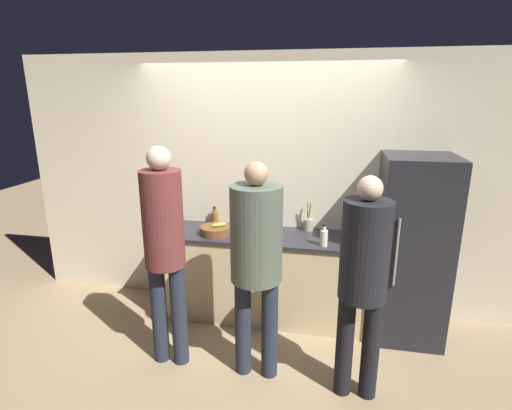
{
  "coord_description": "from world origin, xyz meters",
  "views": [
    {
      "loc": [
        0.68,
        -3.29,
        2.22
      ],
      "look_at": [
        0.0,
        0.14,
        1.23
      ],
      "focal_mm": 28.0,
      "sensor_mm": 36.0,
      "label": 1
    }
  ],
  "objects_px": {
    "refrigerator": "(412,249)",
    "fruit_bowl": "(216,230)",
    "person_right": "(363,272)",
    "bottle_amber": "(215,217)",
    "cup_white": "(178,228)",
    "person_center": "(256,251)",
    "person_left": "(164,242)",
    "utensil_crock": "(308,224)",
    "cup_blue": "(271,224)",
    "bottle_clear": "(324,237)"
  },
  "relations": [
    {
      "from": "refrigerator",
      "to": "fruit_bowl",
      "type": "distance_m",
      "value": 1.83
    },
    {
      "from": "refrigerator",
      "to": "person_right",
      "type": "bearing_deg",
      "value": -117.78
    },
    {
      "from": "fruit_bowl",
      "to": "bottle_amber",
      "type": "xyz_separation_m",
      "value": [
        -0.1,
        0.3,
        0.03
      ]
    },
    {
      "from": "person_right",
      "to": "cup_white",
      "type": "height_order",
      "value": "person_right"
    },
    {
      "from": "refrigerator",
      "to": "bottle_amber",
      "type": "xyz_separation_m",
      "value": [
        -1.93,
        0.25,
        0.1
      ]
    },
    {
      "from": "refrigerator",
      "to": "person_right",
      "type": "xyz_separation_m",
      "value": [
        -0.49,
        -0.93,
        0.15
      ]
    },
    {
      "from": "person_right",
      "to": "cup_white",
      "type": "bearing_deg",
      "value": 153.37
    },
    {
      "from": "person_right",
      "to": "fruit_bowl",
      "type": "relative_size",
      "value": 5.65
    },
    {
      "from": "fruit_bowl",
      "to": "bottle_amber",
      "type": "height_order",
      "value": "bottle_amber"
    },
    {
      "from": "person_center",
      "to": "person_right",
      "type": "relative_size",
      "value": 1.03
    },
    {
      "from": "person_left",
      "to": "cup_white",
      "type": "bearing_deg",
      "value": 104.37
    },
    {
      "from": "refrigerator",
      "to": "utensil_crock",
      "type": "xyz_separation_m",
      "value": [
        -0.95,
        0.25,
        0.1
      ]
    },
    {
      "from": "person_left",
      "to": "cup_blue",
      "type": "height_order",
      "value": "person_left"
    },
    {
      "from": "cup_blue",
      "to": "cup_white",
      "type": "bearing_deg",
      "value": -160.84
    },
    {
      "from": "person_left",
      "to": "bottle_clear",
      "type": "xyz_separation_m",
      "value": [
        1.23,
        0.67,
        -0.12
      ]
    },
    {
      "from": "person_left",
      "to": "utensil_crock",
      "type": "relative_size",
      "value": 6.4
    },
    {
      "from": "person_center",
      "to": "cup_blue",
      "type": "relative_size",
      "value": 19.1
    },
    {
      "from": "person_center",
      "to": "person_right",
      "type": "height_order",
      "value": "person_center"
    },
    {
      "from": "person_left",
      "to": "person_center",
      "type": "relative_size",
      "value": 1.05
    },
    {
      "from": "bottle_amber",
      "to": "bottle_clear",
      "type": "bearing_deg",
      "value": -19.54
    },
    {
      "from": "person_left",
      "to": "cup_white",
      "type": "relative_size",
      "value": 19.73
    },
    {
      "from": "refrigerator",
      "to": "bottle_clear",
      "type": "distance_m",
      "value": 0.81
    },
    {
      "from": "person_center",
      "to": "bottle_clear",
      "type": "bearing_deg",
      "value": 54.67
    },
    {
      "from": "refrigerator",
      "to": "person_center",
      "type": "distance_m",
      "value": 1.54
    },
    {
      "from": "fruit_bowl",
      "to": "utensil_crock",
      "type": "bearing_deg",
      "value": 18.79
    },
    {
      "from": "person_right",
      "to": "cup_blue",
      "type": "height_order",
      "value": "person_right"
    },
    {
      "from": "fruit_bowl",
      "to": "bottle_amber",
      "type": "distance_m",
      "value": 0.32
    },
    {
      "from": "bottle_amber",
      "to": "cup_blue",
      "type": "xyz_separation_m",
      "value": [
        0.6,
        -0.01,
        -0.03
      ]
    },
    {
      "from": "cup_white",
      "to": "bottle_clear",
      "type": "bearing_deg",
      "value": -3.74
    },
    {
      "from": "refrigerator",
      "to": "utensil_crock",
      "type": "bearing_deg",
      "value": 165.52
    },
    {
      "from": "person_left",
      "to": "person_center",
      "type": "distance_m",
      "value": 0.74
    },
    {
      "from": "refrigerator",
      "to": "person_center",
      "type": "height_order",
      "value": "person_center"
    },
    {
      "from": "person_left",
      "to": "person_right",
      "type": "height_order",
      "value": "person_left"
    },
    {
      "from": "bottle_clear",
      "to": "fruit_bowl",
      "type": "bearing_deg",
      "value": 174.24
    },
    {
      "from": "fruit_bowl",
      "to": "person_center",
      "type": "bearing_deg",
      "value": -54.67
    },
    {
      "from": "utensil_crock",
      "to": "cup_white",
      "type": "xyz_separation_m",
      "value": [
        -1.26,
        -0.31,
        -0.03
      ]
    },
    {
      "from": "utensil_crock",
      "to": "fruit_bowl",
      "type": "bearing_deg",
      "value": -161.21
    },
    {
      "from": "fruit_bowl",
      "to": "bottle_clear",
      "type": "distance_m",
      "value": 1.05
    },
    {
      "from": "bottle_clear",
      "to": "bottle_amber",
      "type": "relative_size",
      "value": 1.1
    },
    {
      "from": "person_right",
      "to": "cup_white",
      "type": "distance_m",
      "value": 1.93
    },
    {
      "from": "bottle_clear",
      "to": "cup_blue",
      "type": "height_order",
      "value": "bottle_clear"
    },
    {
      "from": "refrigerator",
      "to": "person_center",
      "type": "xyz_separation_m",
      "value": [
        -1.27,
        -0.84,
        0.22
      ]
    },
    {
      "from": "fruit_bowl",
      "to": "cup_blue",
      "type": "xyz_separation_m",
      "value": [
        0.5,
        0.29,
        -0.0
      ]
    },
    {
      "from": "person_right",
      "to": "cup_white",
      "type": "xyz_separation_m",
      "value": [
        -1.72,
        0.86,
        -0.08
      ]
    },
    {
      "from": "utensil_crock",
      "to": "cup_white",
      "type": "bearing_deg",
      "value": -166.09
    },
    {
      "from": "person_left",
      "to": "refrigerator",
      "type": "bearing_deg",
      "value": 22.4
    },
    {
      "from": "bottle_clear",
      "to": "bottle_amber",
      "type": "height_order",
      "value": "bottle_clear"
    },
    {
      "from": "person_center",
      "to": "fruit_bowl",
      "type": "xyz_separation_m",
      "value": [
        -0.56,
        0.79,
        -0.15
      ]
    },
    {
      "from": "person_center",
      "to": "cup_blue",
      "type": "xyz_separation_m",
      "value": [
        -0.06,
        1.09,
        -0.15
      ]
    },
    {
      "from": "cup_blue",
      "to": "person_right",
      "type": "bearing_deg",
      "value": -54.33
    }
  ]
}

